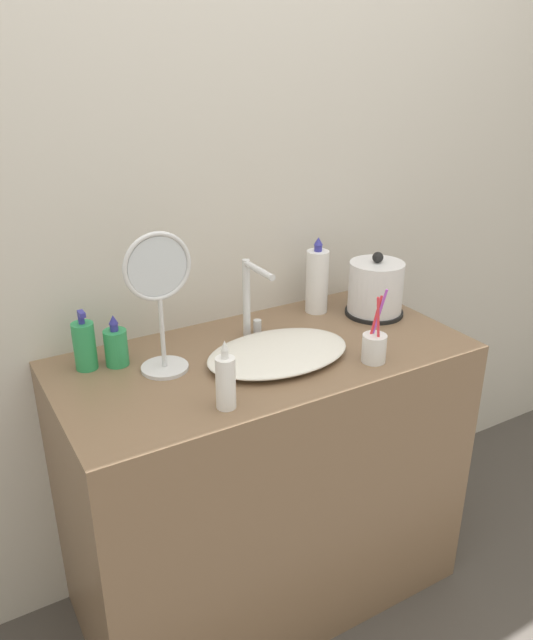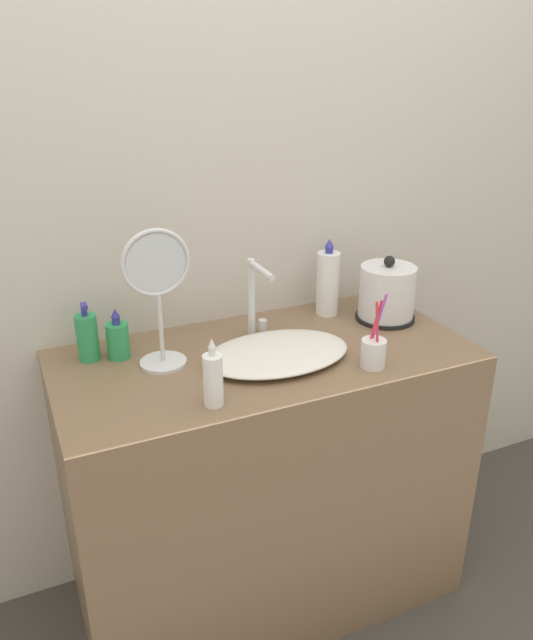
% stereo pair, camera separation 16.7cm
% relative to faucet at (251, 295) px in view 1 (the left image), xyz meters
% --- Properties ---
extents(wall_back, '(6.00, 0.04, 2.60)m').
position_rel_faucet_xyz_m(wall_back, '(-0.02, 0.18, 0.32)').
color(wall_back, beige).
rests_on(wall_back, ground_plane).
extents(vanity_counter, '(1.14, 0.55, 0.85)m').
position_rel_faucet_xyz_m(vanity_counter, '(-0.02, -0.11, -0.56)').
color(vanity_counter, brown).
rests_on(vanity_counter, ground_plane).
extents(sink_basin, '(0.40, 0.27, 0.04)m').
position_rel_faucet_xyz_m(sink_basin, '(-0.00, -0.16, -0.11)').
color(sink_basin, silver).
rests_on(sink_basin, vanity_counter).
extents(faucet, '(0.06, 0.16, 0.23)m').
position_rel_faucet_xyz_m(faucet, '(0.00, 0.00, 0.00)').
color(faucet, silver).
rests_on(faucet, vanity_counter).
extents(electric_kettle, '(0.18, 0.18, 0.20)m').
position_rel_faucet_xyz_m(electric_kettle, '(0.42, -0.04, -0.05)').
color(electric_kettle, black).
rests_on(electric_kettle, vanity_counter).
extents(toothbrush_cup, '(0.07, 0.07, 0.20)m').
position_rel_faucet_xyz_m(toothbrush_cup, '(0.21, -0.30, -0.09)').
color(toothbrush_cup, silver).
rests_on(toothbrush_cup, vanity_counter).
extents(lotion_bottle, '(0.06, 0.06, 0.16)m').
position_rel_faucet_xyz_m(lotion_bottle, '(-0.46, 0.05, -0.06)').
color(lotion_bottle, '#2D9956').
rests_on(lotion_bottle, vanity_counter).
extents(shampoo_bottle, '(0.05, 0.05, 0.17)m').
position_rel_faucet_xyz_m(shampoo_bottle, '(-0.24, -0.31, -0.06)').
color(shampoo_bottle, white).
rests_on(shampoo_bottle, vanity_counter).
extents(mouthwash_bottle, '(0.07, 0.07, 0.24)m').
position_rel_faucet_xyz_m(mouthwash_bottle, '(0.27, 0.07, -0.03)').
color(mouthwash_bottle, white).
rests_on(mouthwash_bottle, vanity_counter).
extents(hand_cream_bottle, '(0.06, 0.06, 0.14)m').
position_rel_faucet_xyz_m(hand_cream_bottle, '(-0.39, 0.03, -0.08)').
color(hand_cream_bottle, '#2D9956').
rests_on(hand_cream_bottle, vanity_counter).
extents(vanity_mirror, '(0.18, 0.12, 0.37)m').
position_rel_faucet_xyz_m(vanity_mirror, '(-0.29, -0.06, 0.08)').
color(vanity_mirror, silver).
rests_on(vanity_mirror, vanity_counter).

